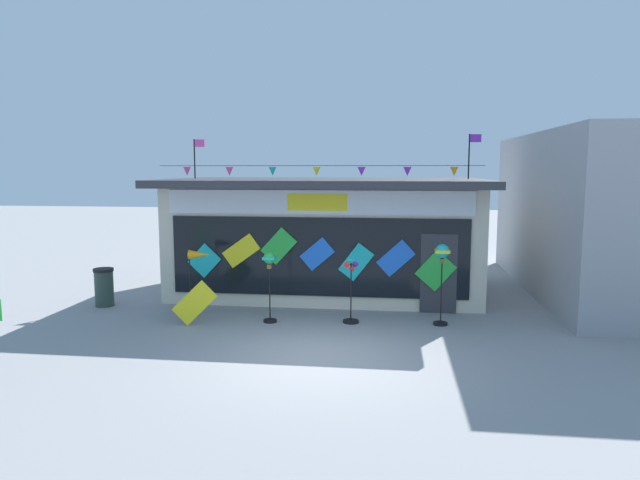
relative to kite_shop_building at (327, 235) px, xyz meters
name	(u,v)px	position (x,y,z in m)	size (l,w,h in m)	color
ground_plane	(318,357)	(0.48, -5.87, -1.68)	(80.00, 80.00, 0.00)	gray
kite_shop_building	(327,235)	(0.00, 0.00, 0.00)	(8.89, 5.25, 4.57)	beige
wind_spinner_far_left	(198,266)	(-2.81, -3.26, -0.44)	(0.70, 0.33, 1.65)	black
wind_spinner_left	(270,270)	(-0.96, -3.55, -0.44)	(0.32, 0.32, 1.68)	black
wind_spinner_center_left	(351,289)	(0.95, -3.39, -0.87)	(0.38, 0.38, 1.57)	black
wind_spinner_center_right	(442,262)	(3.03, -3.29, -0.21)	(0.33, 0.33, 1.90)	black
trash_bin	(104,287)	(-5.64, -2.56, -1.17)	(0.52, 0.52, 1.01)	#2D4238
display_kite_on_ground	(195,303)	(-2.64, -4.00, -1.16)	(0.53, 0.03, 0.96)	yellow
neighbour_building	(618,214)	(8.38, 0.95, 0.63)	(5.01, 9.69, 4.63)	#99999E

